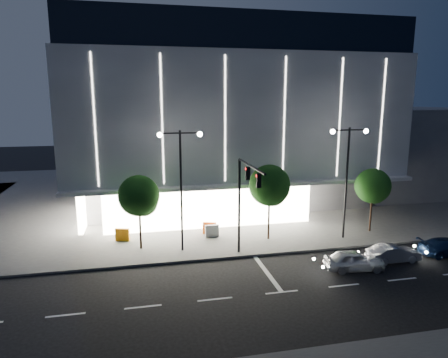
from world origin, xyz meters
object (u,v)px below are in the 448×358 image
object	(u,v)px
traffic_mast	(245,191)
tree_left	(139,198)
car_second	(394,253)
tree_mid	(270,188)
tree_right	(373,188)
car_lead	(354,260)
barrier_a	(122,235)
barrier_d	(212,231)
street_lamp_east	(347,167)
street_lamp_west	(181,173)
barrier_c	(210,228)

from	to	relation	value
traffic_mast	tree_left	distance (m)	7.95
car_second	tree_mid	bearing A→B (deg)	49.81
tree_right	car_lead	distance (m)	9.02
traffic_mast	tree_left	xyz separation A→B (m)	(-6.97, 3.68, -0.99)
tree_right	barrier_a	xyz separation A→B (m)	(-20.43, 1.94, -3.23)
car_second	barrier_d	world-z (taller)	car_second
tree_left	tree_right	distance (m)	19.00
tree_left	car_second	xyz separation A→B (m)	(17.13, -5.92, -3.42)
tree_mid	barrier_d	distance (m)	5.86
tree_mid	barrier_a	xyz separation A→B (m)	(-11.43, 1.94, -3.68)
car_second	traffic_mast	bearing A→B (deg)	77.10
car_second	car_lead	bearing A→B (deg)	100.52
traffic_mast	barrier_a	bearing A→B (deg)	146.20
barrier_a	street_lamp_east	bearing A→B (deg)	7.19
street_lamp_west	tree_right	xyz separation A→B (m)	(16.03, 1.02, -2.07)
traffic_mast	tree_right	bearing A→B (deg)	17.02
street_lamp_east	tree_left	distance (m)	16.12
tree_right	street_lamp_east	bearing A→B (deg)	-161.37
tree_mid	car_second	xyz separation A→B (m)	(7.13, -5.92, -3.72)
tree_right	barrier_a	world-z (taller)	tree_right
traffic_mast	street_lamp_east	xyz separation A→B (m)	(9.00, 2.66, 0.93)
street_lamp_west	barrier_d	bearing A→B (deg)	41.48
barrier_d	barrier_c	bearing A→B (deg)	95.91
tree_left	barrier_d	size ratio (longest dim) A/B	5.20
tree_left	barrier_a	size ratio (longest dim) A/B	5.20
tree_left	car_lead	xyz separation A→B (m)	(13.74, -6.58, -3.36)
street_lamp_east	barrier_c	distance (m)	12.08
tree_right	barrier_c	size ratio (longest dim) A/B	5.01
tree_right	barrier_d	distance (m)	13.81
traffic_mast	barrier_c	distance (m)	7.34
tree_right	barrier_d	xyz separation A→B (m)	(-13.36, 1.34, -3.23)
street_lamp_west	barrier_a	xyz separation A→B (m)	(-4.40, 2.96, -5.31)
street_lamp_west	tree_left	bearing A→B (deg)	161.06
street_lamp_east	barrier_a	bearing A→B (deg)	170.34
barrier_a	barrier_d	xyz separation A→B (m)	(7.07, -0.61, 0.00)
traffic_mast	car_second	bearing A→B (deg)	-12.43
tree_right	car_second	xyz separation A→B (m)	(-1.87, -5.92, -3.27)
street_lamp_east	tree_mid	size ratio (longest dim) A/B	1.46
traffic_mast	tree_mid	xyz separation A→B (m)	(3.03, 3.68, -0.69)
tree_left	barrier_d	world-z (taller)	tree_left
tree_left	barrier_a	distance (m)	4.16
tree_left	tree_mid	size ratio (longest dim) A/B	0.93
street_lamp_east	car_lead	size ratio (longest dim) A/B	2.29
barrier_a	tree_mid	bearing A→B (deg)	7.21
street_lamp_east	tree_left	bearing A→B (deg)	176.35
traffic_mast	barrier_c	bearing A→B (deg)	103.83
street_lamp_west	car_second	bearing A→B (deg)	-19.10
tree_right	car_lead	world-z (taller)	tree_right
street_lamp_east	tree_right	distance (m)	3.81
street_lamp_east	tree_mid	xyz separation A→B (m)	(-5.97, 1.02, -1.62)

